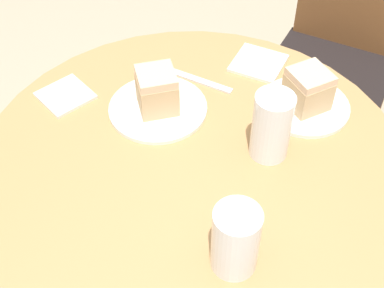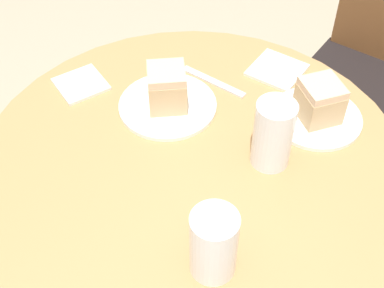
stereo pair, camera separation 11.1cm
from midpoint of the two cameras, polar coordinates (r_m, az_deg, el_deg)
name	(u,v)px [view 2 (the right image)]	position (r m, az deg, el deg)	size (l,w,h in m)	color
table	(192,215)	(1.30, 2.46, -7.67)	(0.93, 0.93, 0.76)	tan
chair	(365,77)	(1.90, 19.62, 6.65)	(0.48, 0.52, 0.87)	brown
plate_near	(168,105)	(1.24, -0.06, 4.02)	(0.23, 0.23, 0.01)	white
plate_far	(316,117)	(1.26, 15.55, 2.62)	(0.21, 0.21, 0.01)	white
cake_slice_near	(167,88)	(1.21, -0.07, 5.91)	(0.12, 0.12, 0.10)	tan
cake_slice_far	(320,101)	(1.23, 16.02, 4.33)	(0.12, 0.11, 0.09)	tan
glass_lemonade	(213,247)	(0.93, 5.78, -11.04)	(0.08, 0.08, 0.14)	silver
glass_water	(273,136)	(1.10, 11.48, 0.66)	(0.08, 0.08, 0.15)	silver
napkin_stack	(277,70)	(1.37, 11.37, 7.65)	(0.14, 0.14, 0.01)	silver
fork	(213,82)	(1.32, 4.72, 6.54)	(0.18, 0.05, 0.00)	silver
napkin_side	(81,84)	(1.32, -9.42, 6.20)	(0.13, 0.13, 0.01)	silver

